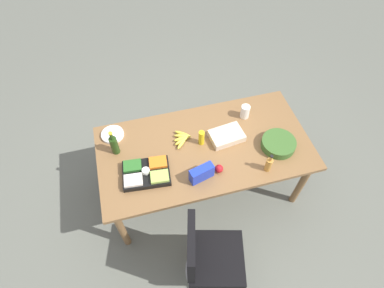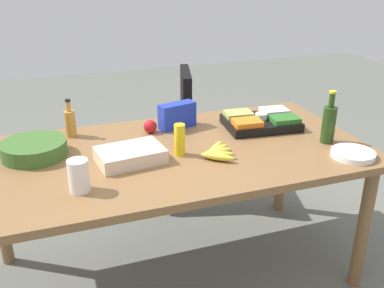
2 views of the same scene
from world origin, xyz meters
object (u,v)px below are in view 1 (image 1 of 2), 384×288
object	(u,v)px
paper_plate_stack	(113,135)
dressing_bottle	(269,164)
mayo_jar	(245,112)
chip_bag_blue	(202,173)
mustard_bottle	(201,138)
conference_table	(204,152)
apple_red	(219,169)
banana_bunch	(182,138)
veggie_tray	(146,173)
sheet_cake	(227,136)
wine_bottle	(114,145)
office_chair	(210,260)
salad_bowl	(278,144)

from	to	relation	value
paper_plate_stack	dressing_bottle	bearing A→B (deg)	150.24
mayo_jar	chip_bag_blue	bearing A→B (deg)	43.03
mustard_bottle	mayo_jar	size ratio (longest dim) A/B	1.13
conference_table	apple_red	distance (m)	0.32
apple_red	banana_bunch	bearing A→B (deg)	-61.27
veggie_tray	banana_bunch	distance (m)	0.51
dressing_bottle	veggie_tray	size ratio (longest dim) A/B	0.49
sheet_cake	mayo_jar	size ratio (longest dim) A/B	2.19
veggie_tray	wine_bottle	world-z (taller)	wine_bottle
office_chair	chip_bag_blue	size ratio (longest dim) A/B	4.45
paper_plate_stack	chip_bag_blue	distance (m)	1.00
dressing_bottle	veggie_tray	world-z (taller)	dressing_bottle
apple_red	salad_bowl	bearing A→B (deg)	-169.50
mayo_jar	chip_bag_blue	size ratio (longest dim) A/B	0.67
dressing_bottle	wine_bottle	xyz separation A→B (m)	(1.31, -0.55, 0.03)
office_chair	salad_bowl	distance (m)	1.25
dressing_bottle	mustard_bottle	world-z (taller)	dressing_bottle
veggie_tray	chip_bag_blue	distance (m)	0.50
apple_red	chip_bag_blue	xyz separation A→B (m)	(0.17, 0.03, 0.04)
apple_red	paper_plate_stack	distance (m)	1.11
conference_table	mustard_bottle	xyz separation A→B (m)	(0.02, -0.06, 0.16)
veggie_tray	banana_bunch	xyz separation A→B (m)	(-0.41, -0.30, -0.01)
office_chair	mayo_jar	bearing A→B (deg)	-120.96
conference_table	mayo_jar	distance (m)	0.59
dressing_bottle	wine_bottle	distance (m)	1.42
dressing_bottle	salad_bowl	xyz separation A→B (m)	(-0.20, -0.21, -0.04)
mustard_bottle	paper_plate_stack	size ratio (longest dim) A/B	0.75
sheet_cake	salad_bowl	bearing A→B (deg)	153.41
sheet_cake	chip_bag_blue	xyz separation A→B (m)	(0.36, 0.37, 0.04)
apple_red	wine_bottle	world-z (taller)	wine_bottle
sheet_cake	conference_table	bearing A→B (deg)	12.14
office_chair	dressing_bottle	distance (m)	1.01
office_chair	paper_plate_stack	world-z (taller)	office_chair
sheet_cake	chip_bag_blue	world-z (taller)	chip_bag_blue
mayo_jar	banana_bunch	size ratio (longest dim) A/B	0.60
dressing_bottle	mustard_bottle	distance (m)	0.67
wine_bottle	chip_bag_blue	size ratio (longest dim) A/B	1.32
sheet_cake	apple_red	world-z (taller)	apple_red
chip_bag_blue	dressing_bottle	bearing A→B (deg)	173.43
sheet_cake	salad_bowl	distance (m)	0.50
salad_bowl	banana_bunch	world-z (taller)	salad_bowl
wine_bottle	banana_bunch	world-z (taller)	wine_bottle
wine_bottle	chip_bag_blue	distance (m)	0.86
chip_bag_blue	banana_bunch	world-z (taller)	chip_bag_blue
veggie_tray	mayo_jar	xyz separation A→B (m)	(-1.10, -0.43, 0.04)
salad_bowl	mustard_bottle	xyz separation A→B (m)	(0.70, -0.23, 0.04)
salad_bowl	veggie_tray	distance (m)	1.28
office_chair	paper_plate_stack	size ratio (longest dim) A/B	4.45
mustard_bottle	apple_red	xyz separation A→B (m)	(-0.07, 0.35, -0.04)
dressing_bottle	apple_red	distance (m)	0.45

